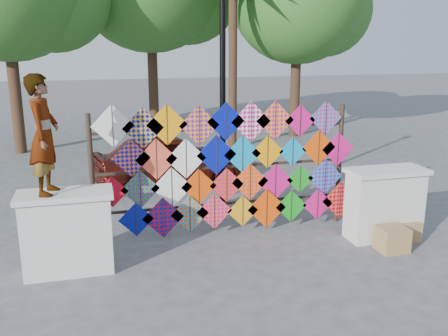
{
  "coord_description": "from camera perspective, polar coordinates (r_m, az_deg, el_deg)",
  "views": [
    {
      "loc": [
        -2.21,
        -7.62,
        3.45
      ],
      "look_at": [
        -0.04,
        0.6,
        1.28
      ],
      "focal_mm": 40.0,
      "sensor_mm": 36.0,
      "label": 1
    }
  ],
  "objects": [
    {
      "name": "cardboard_box_far",
      "position": [
        9.5,
        20.02,
        -6.73
      ],
      "size": [
        0.42,
        0.39,
        0.36
      ],
      "primitive_type": "cube",
      "color": "#A1794E",
      "rests_on": "ground"
    },
    {
      "name": "cardboard_box_near",
      "position": [
        8.94,
        18.67,
        -7.71
      ],
      "size": [
        0.47,
        0.42,
        0.42
      ],
      "primitive_type": "cube",
      "color": "#A1794E",
      "rests_on": "ground"
    },
    {
      "name": "parapet_left",
      "position": [
        7.95,
        -17.46,
        -6.99
      ],
      "size": [
        1.4,
        0.65,
        1.28
      ],
      "color": "silver",
      "rests_on": "ground"
    },
    {
      "name": "lamppost",
      "position": [
        9.97,
        -0.16,
        9.97
      ],
      "size": [
        0.28,
        0.28,
        4.46
      ],
      "color": "black",
      "rests_on": "ground"
    },
    {
      "name": "parapet_right",
      "position": [
        9.33,
        17.86,
        -3.85
      ],
      "size": [
        1.4,
        0.65,
        1.28
      ],
      "color": "silver",
      "rests_on": "ground"
    },
    {
      "name": "kite_rack",
      "position": [
        8.93,
        0.51,
        -0.02
      ],
      "size": [
        4.98,
        0.24,
        2.44
      ],
      "color": "#2D2119",
      "rests_on": "ground"
    },
    {
      "name": "sedan",
      "position": [
        12.39,
        -6.33,
        1.09
      ],
      "size": [
        3.92,
        2.21,
        1.26
      ],
      "primitive_type": "imported",
      "rotation": [
        0.0,
        0.0,
        1.78
      ],
      "color": "#4F130D",
      "rests_on": "ground"
    },
    {
      "name": "vendor_woman",
      "position": [
        7.57,
        -19.91,
        3.57
      ],
      "size": [
        0.53,
        0.7,
        1.74
      ],
      "primitive_type": "imported",
      "rotation": [
        0.0,
        0.0,
        1.37
      ],
      "color": "#99999E",
      "rests_on": "parapet_left"
    },
    {
      "name": "ground",
      "position": [
        8.65,
        1.3,
        -9.17
      ],
      "size": [
        80.0,
        80.0,
        0.0
      ],
      "primitive_type": "plane",
      "color": "slate",
      "rests_on": "ground"
    }
  ]
}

